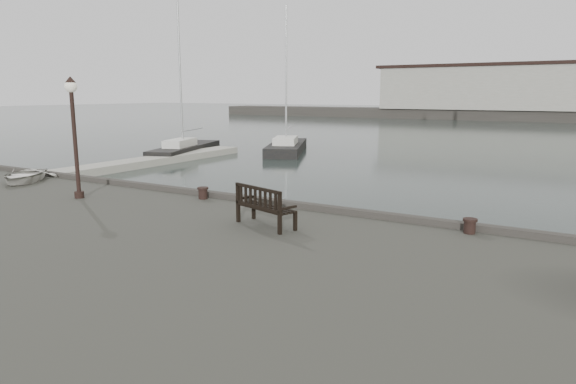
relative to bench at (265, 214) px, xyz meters
The scene contains 10 objects.
ground 3.18m from the bench, 88.05° to the left, with size 400.00×400.00×0.00m, color black.
pontoon 23.60m from the bench, 147.78° to the left, with size 2.00×24.00×0.50m, color #A5A199.
breakwater 94.69m from the bench, 92.71° to the left, with size 140.00×9.50×12.20m.
bench is the anchor object (origin of this frame).
bollard_left 4.25m from the bench, 152.45° to the left, with size 0.37×0.37×0.39m, color black.
bollard_right 5.25m from the bench, 23.02° to the left, with size 0.36×0.36×0.38m, color black.
lamp_post 7.80m from the bench, behind, with size 0.40×0.40×4.03m.
dinghy 12.06m from the bench, behind, with size 1.94×2.71×0.56m, color silver.
yacht_b 30.38m from the bench, 135.80° to the left, with size 5.44×10.55×13.66m.
yacht_d 31.48m from the bench, 119.76° to the left, with size 6.75×10.44×12.77m.
Camera 1 is at (7.19, -13.61, 5.04)m, focal length 32.00 mm.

